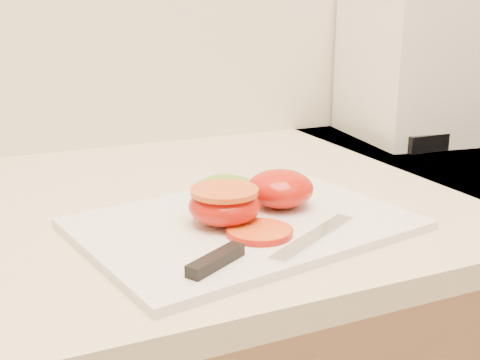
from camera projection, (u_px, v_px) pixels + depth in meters
name	position (u px, v px, depth m)	size (l,w,h in m)	color
cutting_board	(244.00, 224.00, 0.69)	(0.36, 0.26, 0.01)	silver
tomato_half_dome	(280.00, 188.00, 0.73)	(0.08, 0.08, 0.05)	#B31707
tomato_half_cut	(225.00, 204.00, 0.67)	(0.08, 0.08, 0.04)	#B31707
tomato_slice_0	(259.00, 232.00, 0.65)	(0.07, 0.07, 0.01)	#CC5824
lettuce_leaf_0	(227.00, 189.00, 0.77)	(0.10, 0.07, 0.02)	#76BB31
knife	(257.00, 250.00, 0.60)	(0.23, 0.09, 0.01)	silver
appliance	(412.00, 57.00, 1.12)	(0.20, 0.25, 0.30)	silver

